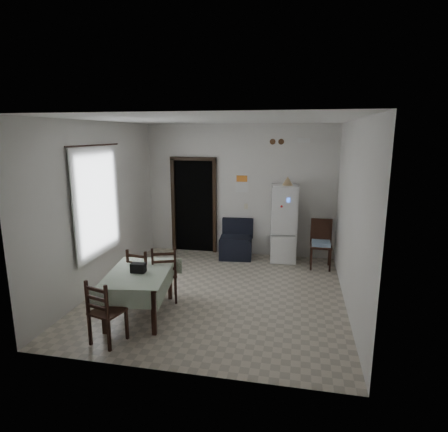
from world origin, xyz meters
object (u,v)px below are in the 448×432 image
at_px(corner_chair, 321,245).
at_px(dining_chair_far_right, 164,273).
at_px(fridge, 284,223).
at_px(dining_chair_near_head, 107,311).
at_px(navy_seat, 236,239).
at_px(dining_table, 140,293).
at_px(dining_chair_far_left, 143,274).

distance_m(corner_chair, dining_chair_far_right, 3.30).
distance_m(fridge, dining_chair_near_head, 4.29).
relative_size(navy_seat, dining_table, 0.63).
bearing_deg(dining_chair_near_head, fridge, -103.70).
bearing_deg(corner_chair, navy_seat, 170.65).
relative_size(navy_seat, dining_chair_far_right, 0.89).
xyz_separation_m(corner_chair, dining_chair_far_right, (-2.58, -2.07, -0.02)).
distance_m(dining_chair_far_right, dining_chair_near_head, 1.39).
bearing_deg(dining_table, dining_chair_far_left, 99.66).
bearing_deg(corner_chair, fridge, 158.52).
distance_m(fridge, dining_chair_far_right, 3.00).
relative_size(dining_table, dining_chair_near_head, 1.49).
bearing_deg(dining_chair_far_right, fridge, -148.00).
bearing_deg(corner_chair, dining_chair_far_left, -143.61).
bearing_deg(dining_chair_far_left, corner_chair, -136.12).
relative_size(fridge, navy_seat, 1.97).
height_order(dining_table, dining_chair_far_right, dining_chair_far_right).
bearing_deg(navy_seat, dining_chair_far_left, -120.67).
relative_size(fridge, dining_table, 1.25).
bearing_deg(dining_chair_far_right, dining_table, 51.21).
height_order(navy_seat, corner_chair, corner_chair).
height_order(fridge, dining_chair_far_right, fridge).
bearing_deg(dining_table, dining_chair_near_head, -105.17).
relative_size(corner_chair, dining_table, 0.75).
distance_m(navy_seat, corner_chair, 1.83).
xyz_separation_m(navy_seat, dining_table, (-0.96, -2.93, -0.08)).
height_order(corner_chair, dining_table, corner_chair).
bearing_deg(fridge, dining_table, -129.90).
distance_m(navy_seat, dining_chair_far_right, 2.50).
bearing_deg(dining_chair_near_head, dining_table, -81.18).
relative_size(dining_chair_far_right, dining_chair_near_head, 1.06).
distance_m(fridge, dining_chair_far_left, 3.27).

